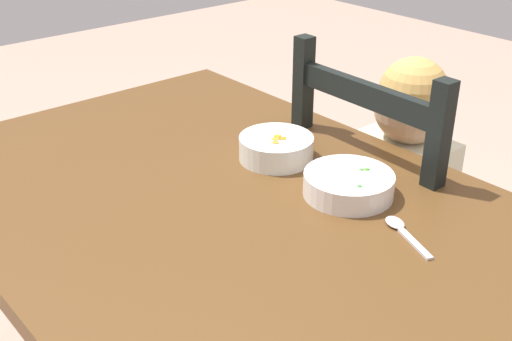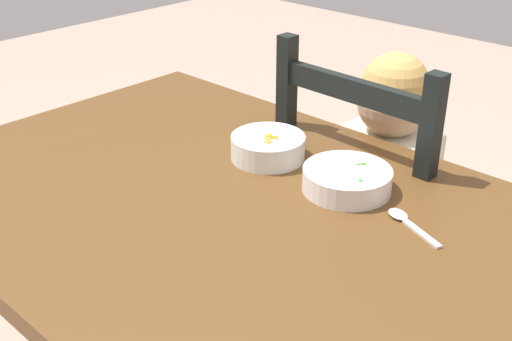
{
  "view_description": "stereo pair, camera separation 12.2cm",
  "coord_description": "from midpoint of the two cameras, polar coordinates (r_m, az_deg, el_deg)",
  "views": [
    {
      "loc": [
        0.84,
        -0.65,
        1.37
      ],
      "look_at": [
        0.01,
        0.06,
        0.82
      ],
      "focal_mm": 45.34,
      "sensor_mm": 36.0,
      "label": 1
    },
    {
      "loc": [
        0.76,
        -0.74,
        1.37
      ],
      "look_at": [
        0.01,
        0.06,
        0.82
      ],
      "focal_mm": 45.34,
      "sensor_mm": 36.0,
      "label": 2
    }
  ],
  "objects": [
    {
      "name": "dining_chair",
      "position": [
        1.68,
        13.71,
        -6.73
      ],
      "size": [
        0.43,
        0.43,
        0.99
      ],
      "color": "black",
      "rests_on": "ground"
    },
    {
      "name": "spoon",
      "position": [
        1.17,
        15.61,
        -5.05
      ],
      "size": [
        0.13,
        0.07,
        0.01
      ],
      "color": "silver",
      "rests_on": "dining_table"
    },
    {
      "name": "bowl_of_carrots",
      "position": [
        1.37,
        4.35,
        2.0
      ],
      "size": [
        0.16,
        0.16,
        0.05
      ],
      "color": "white",
      "rests_on": "dining_table"
    },
    {
      "name": "child_figure",
      "position": [
        1.59,
        14.33,
        -1.83
      ],
      "size": [
        0.32,
        0.31,
        0.95
      ],
      "color": "beige",
      "rests_on": "ground"
    },
    {
      "name": "bowl_of_peas",
      "position": [
        1.25,
        10.96,
        -1.23
      ],
      "size": [
        0.17,
        0.17,
        0.05
      ],
      "color": "white",
      "rests_on": "dining_table"
    },
    {
      "name": "dining_table",
      "position": [
        1.28,
        0.38,
        -6.98
      ],
      "size": [
        1.32,
        0.88,
        0.77
      ],
      "color": "#57381A",
      "rests_on": "ground"
    }
  ]
}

